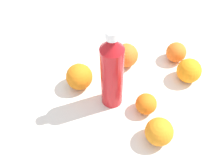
{
  "coord_description": "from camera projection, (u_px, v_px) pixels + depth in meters",
  "views": [
    {
      "loc": [
        -0.4,
        0.27,
        0.69
      ],
      "look_at": [
        0.01,
        0.05,
        0.08
      ],
      "focal_mm": 42.91,
      "sensor_mm": 36.0,
      "label": 1
    }
  ],
  "objects": [
    {
      "name": "ground_plane",
      "position": [
        127.0,
        96.0,
        0.84
      ],
      "size": [
        2.4,
        2.4,
        0.0
      ],
      "primitive_type": "plane",
      "color": "silver"
    },
    {
      "name": "water_bottle",
      "position": [
        112.0,
        73.0,
        0.73
      ],
      "size": [
        0.06,
        0.06,
        0.28
      ],
      "rotation": [
        0.0,
        0.0,
        2.91
      ],
      "color": "red",
      "rests_on": "ground_plane"
    },
    {
      "name": "orange_0",
      "position": [
        189.0,
        71.0,
        0.85
      ],
      "size": [
        0.08,
        0.08,
        0.08
      ],
      "primitive_type": "sphere",
      "color": "orange",
      "rests_on": "ground_plane"
    },
    {
      "name": "orange_1",
      "position": [
        159.0,
        132.0,
        0.72
      ],
      "size": [
        0.08,
        0.08,
        0.08
      ],
      "primitive_type": "sphere",
      "color": "orange",
      "rests_on": "ground_plane"
    },
    {
      "name": "orange_2",
      "position": [
        146.0,
        104.0,
        0.78
      ],
      "size": [
        0.06,
        0.06,
        0.06
      ],
      "primitive_type": "sphere",
      "color": "orange",
      "rests_on": "ground_plane"
    },
    {
      "name": "orange_3",
      "position": [
        79.0,
        77.0,
        0.83
      ],
      "size": [
        0.08,
        0.08,
        0.08
      ],
      "primitive_type": "sphere",
      "color": "orange",
      "rests_on": "ground_plane"
    },
    {
      "name": "orange_4",
      "position": [
        126.0,
        55.0,
        0.89
      ],
      "size": [
        0.08,
        0.08,
        0.08
      ],
      "primitive_type": "sphere",
      "color": "orange",
      "rests_on": "ground_plane"
    },
    {
      "name": "orange_5",
      "position": [
        176.0,
        52.0,
        0.91
      ],
      "size": [
        0.07,
        0.07,
        0.07
      ],
      "primitive_type": "sphere",
      "color": "orange",
      "rests_on": "ground_plane"
    }
  ]
}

